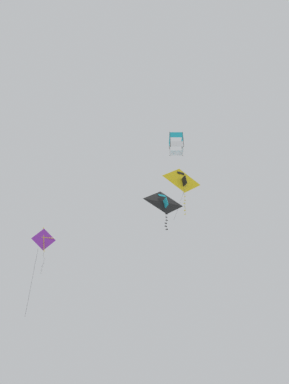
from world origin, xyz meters
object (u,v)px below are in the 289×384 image
at_px(kite_diamond_highest, 43,240).
at_px(kite_box_mid_left, 176,144).
at_px(kite_delta_near_right, 164,202).
at_px(kite_delta_far_centre, 182,180).

relative_size(kite_diamond_highest, kite_box_mid_left, 4.14).
bearing_deg(kite_delta_near_right, kite_diamond_highest, -21.26).
bearing_deg(kite_box_mid_left, kite_diamond_highest, -28.46).
bearing_deg(kite_delta_near_right, kite_box_mid_left, 66.06).
bearing_deg(kite_diamond_highest, kite_delta_far_centre, 179.80).
height_order(kite_delta_far_centre, kite_delta_near_right, kite_delta_far_centre).
bearing_deg(kite_diamond_highest, kite_box_mid_left, 115.25).
bearing_deg(kite_box_mid_left, kite_delta_near_right, -85.04).
xyz_separation_m(kite_diamond_highest, kite_delta_far_centre, (8.79, -9.04, 7.56)).
bearing_deg(kite_delta_far_centre, kite_delta_near_right, 41.40).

